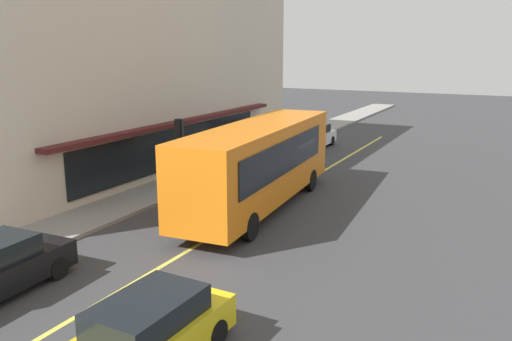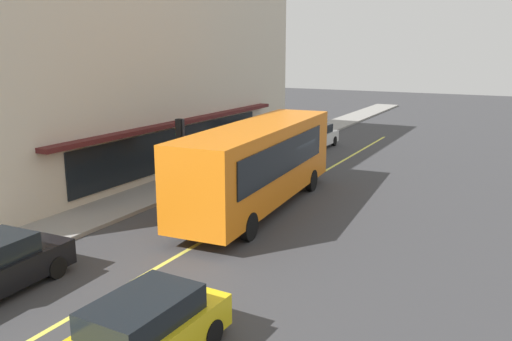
% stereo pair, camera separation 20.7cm
% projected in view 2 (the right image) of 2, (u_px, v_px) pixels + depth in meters
% --- Properties ---
extents(ground, '(120.00, 120.00, 0.00)m').
position_uv_depth(ground, '(283.00, 195.00, 23.63)').
color(ground, '#38383A').
extents(sidewalk, '(80.00, 2.50, 0.15)m').
position_uv_depth(sidewalk, '(188.00, 180.00, 26.00)').
color(sidewalk, gray).
rests_on(sidewalk, ground).
extents(lane_centre_stripe, '(36.00, 0.16, 0.01)m').
position_uv_depth(lane_centre_stripe, '(283.00, 195.00, 23.63)').
color(lane_centre_stripe, '#D8D14C').
rests_on(lane_centre_stripe, ground).
extents(storefront_building, '(25.90, 10.56, 10.91)m').
position_uv_depth(storefront_building, '(105.00, 67.00, 28.70)').
color(storefront_building, beige).
rests_on(storefront_building, ground).
extents(bus, '(11.28, 3.30, 3.50)m').
position_uv_depth(bus, '(259.00, 161.00, 21.26)').
color(bus, orange).
rests_on(bus, ground).
extents(traffic_light, '(0.30, 0.52, 3.20)m').
position_uv_depth(traffic_light, '(181.00, 137.00, 23.92)').
color(traffic_light, '#2D2D33').
rests_on(traffic_light, sidewalk).
extents(car_yellow, '(4.35, 1.97, 1.52)m').
position_uv_depth(car_yellow, '(140.00, 335.00, 10.71)').
color(car_yellow, yellow).
rests_on(car_yellow, ground).
extents(car_white, '(4.31, 1.89, 1.52)m').
position_uv_depth(car_white, '(315.00, 137.00, 34.71)').
color(car_white, white).
rests_on(car_white, ground).
extents(pedestrian_at_corner, '(0.34, 0.34, 1.55)m').
position_uv_depth(pedestrian_at_corner, '(264.00, 136.00, 33.05)').
color(pedestrian_at_corner, black).
rests_on(pedestrian_at_corner, sidewalk).
extents(pedestrian_by_curb, '(0.34, 0.34, 1.74)m').
position_uv_depth(pedestrian_by_curb, '(227.00, 144.00, 29.68)').
color(pedestrian_by_curb, black).
rests_on(pedestrian_by_curb, sidewalk).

